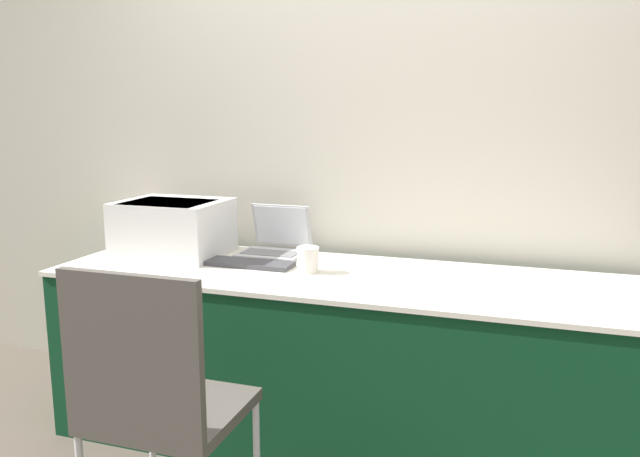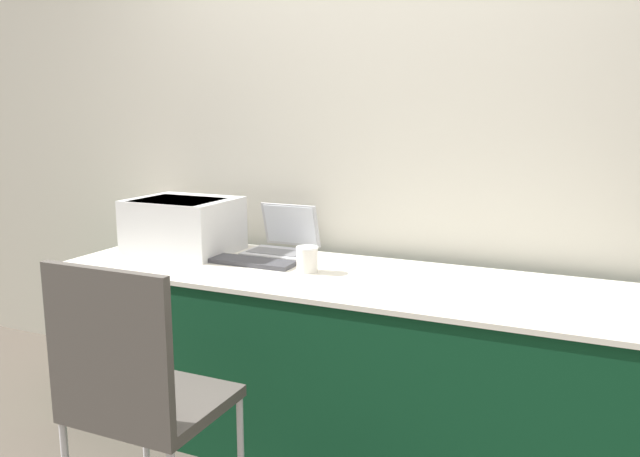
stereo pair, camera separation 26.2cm
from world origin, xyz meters
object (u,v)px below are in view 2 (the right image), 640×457
object	(u,v)px
external_keyboard	(249,262)
chair	(135,385)
printer	(183,223)
laptop_left	(282,243)
coffee_cup	(307,259)

from	to	relation	value
external_keyboard	chair	bearing A→B (deg)	-83.49
printer	laptop_left	xyz separation A→B (m)	(0.45, 0.16, -0.09)
coffee_cup	chair	world-z (taller)	chair
external_keyboard	chair	world-z (taller)	chair
printer	chair	xyz separation A→B (m)	(0.51, -0.96, -0.33)
laptop_left	coffee_cup	world-z (taller)	laptop_left
external_keyboard	chair	distance (m)	0.91
coffee_cup	chair	distance (m)	0.91
laptop_left	coffee_cup	size ratio (longest dim) A/B	2.72
laptop_left	chair	size ratio (longest dim) A/B	0.30
printer	coffee_cup	size ratio (longest dim) A/B	4.39
printer	external_keyboard	xyz separation A→B (m)	(0.41, -0.09, -0.13)
laptop_left	coffee_cup	bearing A→B (deg)	-46.13
printer	coffee_cup	bearing A→B (deg)	-8.53
external_keyboard	coffee_cup	distance (m)	0.30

